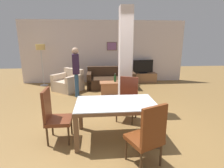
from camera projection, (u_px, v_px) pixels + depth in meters
name	position (u px, v px, depth m)	size (l,w,h in m)	color
ground_plane	(116.00, 137.00, 3.49)	(18.00, 18.00, 0.00)	olive
back_wall	(104.00, 52.00, 7.76)	(7.20, 0.09, 2.70)	silver
divider_pillar	(125.00, 60.00, 4.63)	(0.33, 0.36, 2.70)	silver
dining_table	(116.00, 110.00, 3.34)	(1.53, 0.92, 0.74)	brown
dining_chair_near_right	(148.00, 135.00, 2.57)	(0.61, 0.61, 1.02)	brown
dining_chair_head_left	(54.00, 114.00, 3.25)	(0.46, 0.46, 1.02)	brown
dining_chair_far_right	(128.00, 98.00, 4.19)	(0.61, 0.61, 1.02)	maroon
sofa	(111.00, 81.00, 7.04)	(1.86, 0.94, 0.81)	#3E291A
armchair	(69.00, 83.00, 6.62)	(1.24, 1.23, 0.80)	beige
coffee_table	(111.00, 88.00, 6.17)	(0.79, 0.46, 0.44)	#A76841
bottle	(115.00, 79.00, 6.15)	(0.08, 0.08, 0.28)	#194C23
tv_stand	(143.00, 78.00, 7.92)	(1.21, 0.40, 0.42)	#9F6A45
tv_screen	(143.00, 67.00, 7.80)	(0.92, 0.24, 0.59)	black
floor_lamp	(41.00, 51.00, 7.05)	(0.36, 0.36, 1.71)	#B7B7BC
standing_person	(76.00, 69.00, 5.77)	(0.26, 0.40, 1.64)	navy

